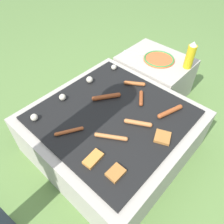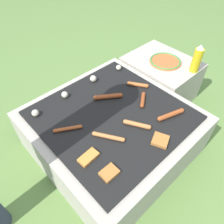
% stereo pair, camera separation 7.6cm
% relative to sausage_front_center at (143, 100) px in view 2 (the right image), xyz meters
% --- Properties ---
extents(ground_plane, '(14.00, 14.00, 0.00)m').
position_rel_sausage_front_center_xyz_m(ground_plane, '(-0.24, 0.05, -0.38)').
color(ground_plane, '#608442').
extents(grill, '(0.99, 0.99, 0.37)m').
position_rel_sausage_front_center_xyz_m(grill, '(-0.24, 0.05, -0.20)').
color(grill, '#B2AA9E').
rests_on(grill, ground_plane).
extents(side_ledge, '(0.47, 0.59, 0.37)m').
position_rel_sausage_front_center_xyz_m(side_ledge, '(0.50, 0.21, -0.20)').
color(side_ledge, '#B2AA9E').
rests_on(side_ledge, ground_plane).
extents(sausage_back_center, '(0.10, 0.16, 0.03)m').
position_rel_sausage_front_center_xyz_m(sausage_back_center, '(-0.20, -0.12, 0.00)').
color(sausage_back_center, '#C6753D').
rests_on(sausage_back_center, grill).
extents(sausage_front_left, '(0.12, 0.18, 0.03)m').
position_rel_sausage_front_center_xyz_m(sausage_front_left, '(-0.39, -0.07, -0.00)').
color(sausage_front_left, '#C6753D').
rests_on(sausage_front_left, grill).
extents(sausage_front_center, '(0.13, 0.10, 0.03)m').
position_rel_sausage_front_center_xyz_m(sausage_front_center, '(0.00, 0.00, 0.00)').
color(sausage_front_center, '#93421E').
rests_on(sausage_front_center, grill).
extents(sausage_back_right, '(0.19, 0.08, 0.03)m').
position_rel_sausage_front_center_xyz_m(sausage_back_right, '(0.02, -0.22, 0.00)').
color(sausage_back_right, '#A34C23').
rests_on(sausage_back_right, grill).
extents(sausage_back_left, '(0.16, 0.10, 0.02)m').
position_rel_sausage_front_center_xyz_m(sausage_back_left, '(-0.53, 0.14, -0.00)').
color(sausage_back_left, '#A34C23').
rests_on(sausage_back_left, grill).
extents(sausage_mid_left, '(0.18, 0.13, 0.03)m').
position_rel_sausage_front_center_xyz_m(sausage_mid_left, '(-0.15, 0.19, 0.00)').
color(sausage_mid_left, '#93421E').
rests_on(sausage_mid_left, grill).
extents(sausage_mid_right, '(0.10, 0.14, 0.03)m').
position_rel_sausage_front_center_xyz_m(sausage_mid_right, '(0.10, 0.13, 0.00)').
color(sausage_mid_right, '#B7602D').
rests_on(sausage_mid_right, grill).
extents(bread_slice_center, '(0.12, 0.07, 0.02)m').
position_rel_sausage_front_center_xyz_m(bread_slice_center, '(-0.56, -0.10, -0.00)').
color(bread_slice_center, '#D18438').
rests_on(bread_slice_center, grill).
extents(bread_slice_right, '(0.12, 0.12, 0.02)m').
position_rel_sausage_front_center_xyz_m(bread_slice_right, '(-0.18, -0.30, -0.00)').
color(bread_slice_right, '#B27033').
rests_on(bread_slice_right, grill).
extents(bread_slice_left, '(0.09, 0.07, 0.02)m').
position_rel_sausage_front_center_xyz_m(bread_slice_left, '(-0.54, -0.25, -0.00)').
color(bread_slice_left, '#B27033').
rests_on(bread_slice_left, grill).
extents(mushroom_row, '(0.79, 0.07, 0.05)m').
position_rel_sausage_front_center_xyz_m(mushroom_row, '(-0.25, 0.39, 0.01)').
color(mushroom_row, beige).
rests_on(mushroom_row, grill).
extents(plate_colorful, '(0.26, 0.26, 0.02)m').
position_rel_sausage_front_center_xyz_m(plate_colorful, '(0.50, 0.19, -0.01)').
color(plate_colorful, orange).
rests_on(plate_colorful, side_ledge).
extents(condiment_bottle, '(0.07, 0.07, 0.23)m').
position_rel_sausage_front_center_xyz_m(condiment_bottle, '(0.57, -0.04, 0.09)').
color(condiment_bottle, gold).
rests_on(condiment_bottle, side_ledge).
extents(fork_utensil, '(0.08, 0.17, 0.01)m').
position_rel_sausage_front_center_xyz_m(fork_utensil, '(0.44, 0.43, -0.01)').
color(fork_utensil, silver).
rests_on(fork_utensil, side_ledge).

